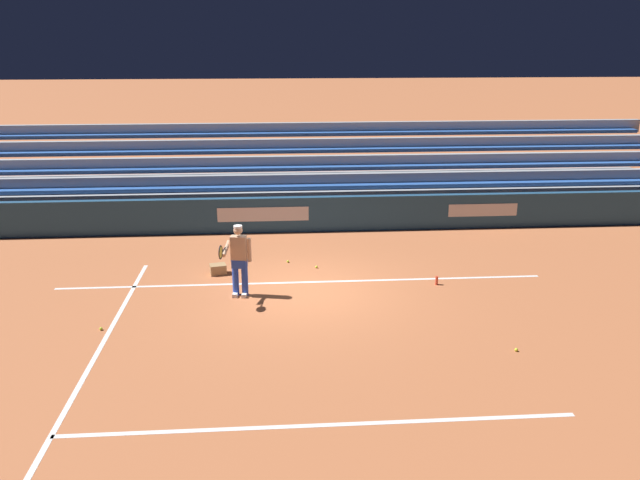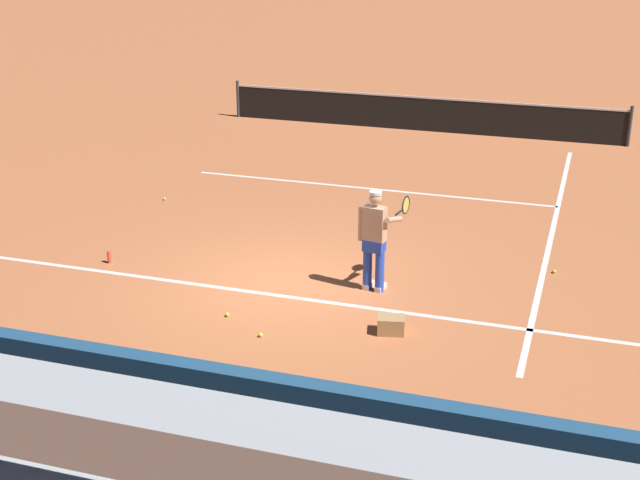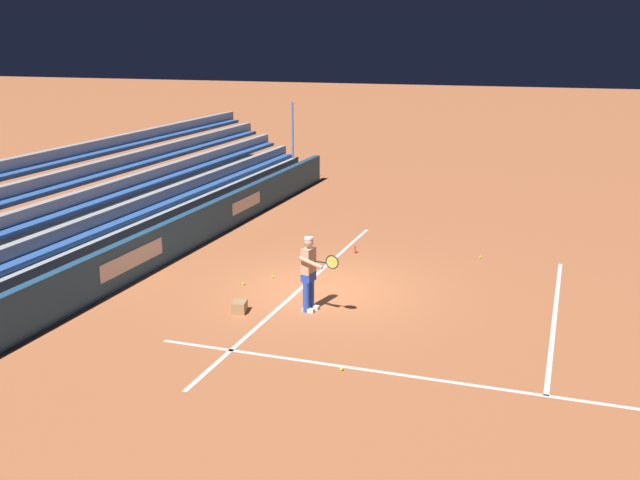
{
  "view_description": "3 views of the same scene",
  "coord_description": "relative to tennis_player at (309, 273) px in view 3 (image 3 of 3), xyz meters",
  "views": [
    {
      "loc": [
        0.59,
        13.86,
        5.8
      ],
      "look_at": [
        -0.35,
        0.64,
        1.47
      ],
      "focal_mm": 35.0,
      "sensor_mm": 36.0,
      "label": 1
    },
    {
      "loc": [
        4.79,
        -12.9,
        6.08
      ],
      "look_at": [
        0.58,
        0.14,
        0.8
      ],
      "focal_mm": 50.0,
      "sensor_mm": 36.0,
      "label": 2
    },
    {
      "loc": [
        16.5,
        5.61,
        6.0
      ],
      "look_at": [
        0.78,
        0.22,
        1.47
      ],
      "focal_mm": 42.0,
      "sensor_mm": 36.0,
      "label": 3
    }
  ],
  "objects": [
    {
      "name": "ball_box_cardboard",
      "position": [
        0.63,
        -1.45,
        -0.76
      ],
      "size": [
        0.46,
        0.38,
        0.26
      ],
      "primitive_type": "cube",
      "rotation": [
        0.0,
        0.0,
        0.22
      ],
      "color": "#A87F51",
      "rests_on": "ground"
    },
    {
      "name": "tennis_ball_toward_net",
      "position": [
        2.79,
        1.63,
        -0.86
      ],
      "size": [
        0.07,
        0.07,
        0.07
      ],
      "primitive_type": "sphere",
      "color": "#CCE533",
      "rests_on": "ground"
    },
    {
      "name": "ground_plane",
      "position": [
        -1.5,
        -0.22,
        -0.89
      ],
      "size": [
        160.0,
        160.0,
        0.0
      ],
      "primitive_type": "plane",
      "color": "#B7663D"
    },
    {
      "name": "court_service_line_white",
      "position": [
        -1.5,
        5.28,
        -0.89
      ],
      "size": [
        8.22,
        0.1,
        0.01
      ],
      "primitive_type": "cube",
      "color": "white",
      "rests_on": "ground"
    },
    {
      "name": "water_bottle",
      "position": [
        -4.78,
        -0.33,
        -0.78
      ],
      "size": [
        0.07,
        0.07,
        0.22
      ],
      "primitive_type": "cylinder",
      "color": "#EA4C33",
      "rests_on": "ground"
    },
    {
      "name": "tennis_ball_far_right",
      "position": [
        -5.47,
        3.14,
        -0.86
      ],
      "size": [
        0.07,
        0.07,
        0.07
      ],
      "primitive_type": "sphere",
      "color": "#CCE533",
      "rests_on": "ground"
    },
    {
      "name": "tennis_ball_by_box",
      "position": [
        -1.91,
        -1.69,
        -0.86
      ],
      "size": [
        0.07,
        0.07,
        0.07
      ],
      "primitive_type": "sphere",
      "color": "#CCE533",
      "rests_on": "ground"
    },
    {
      "name": "back_wall_sponsor_board",
      "position": [
        -1.51,
        -5.01,
        -0.34
      ],
      "size": [
        26.95,
        0.25,
        1.1
      ],
      "color": "navy",
      "rests_on": "ground"
    },
    {
      "name": "tennis_player",
      "position": [
        0.0,
        0.0,
        0.0
      ],
      "size": [
        0.68,
        0.97,
        1.71
      ],
      "color": "blue",
      "rests_on": "ground"
    },
    {
      "name": "court_baseline_white",
      "position": [
        -1.5,
        -0.72,
        -0.89
      ],
      "size": [
        12.0,
        0.1,
        0.01
      ],
      "primitive_type": "cube",
      "color": "white",
      "rests_on": "ground"
    },
    {
      "name": "tennis_ball_far_left",
      "position": [
        -1.17,
        -2.17,
        -0.86
      ],
      "size": [
        0.07,
        0.07,
        0.07
      ],
      "primitive_type": "sphere",
      "color": "#CCE533",
      "rests_on": "ground"
    },
    {
      "name": "court_sideline_white",
      "position": [
        2.61,
        3.78,
        -0.89
      ],
      "size": [
        0.1,
        12.0,
        0.01
      ],
      "primitive_type": "cube",
      "color": "white",
      "rests_on": "ground"
    },
    {
      "name": "bleacher_stand",
      "position": [
        -1.5,
        -7.24,
        -0.13
      ],
      "size": [
        25.6,
        3.2,
        3.4
      ],
      "color": "#9EA3A8",
      "rests_on": "ground"
    }
  ]
}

